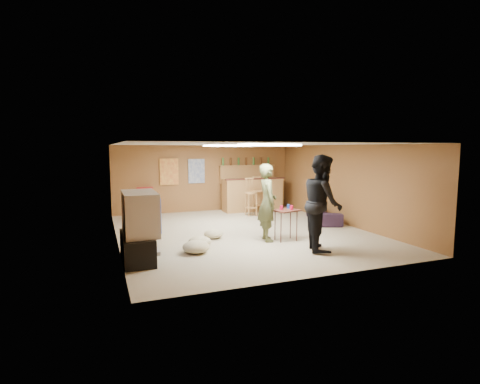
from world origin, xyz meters
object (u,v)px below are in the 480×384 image
object	(u,v)px
person_olive	(267,202)
sofa	(323,212)
tv_body	(140,213)
tray_table	(286,225)
person_black	(322,203)
bar_counter	(252,194)

from	to	relation	value
person_olive	sofa	xyz separation A→B (m)	(2.48, 1.47, -0.62)
tv_body	tray_table	world-z (taller)	tv_body
sofa	tray_table	world-z (taller)	tray_table
tv_body	person_black	xyz separation A→B (m)	(3.59, -0.59, 0.09)
bar_counter	person_olive	world-z (taller)	person_olive
person_black	sofa	distance (m)	3.22
tray_table	sofa	bearing A→B (deg)	38.10
tv_body	tray_table	bearing A→B (deg)	6.42
tv_body	sofa	world-z (taller)	tv_body
tray_table	person_olive	bearing A→B (deg)	157.33
bar_counter	tray_table	size ratio (longest dim) A/B	2.80
bar_counter	person_black	distance (m)	5.09
tv_body	bar_counter	xyz separation A→B (m)	(4.15, 4.45, -0.35)
tv_body	person_black	world-z (taller)	person_black
bar_counter	person_olive	xyz separation A→B (m)	(-1.28, -3.92, 0.33)
person_olive	person_black	xyz separation A→B (m)	(0.72, -1.12, 0.11)
bar_counter	tray_table	xyz separation A→B (m)	(-0.89, -4.08, -0.19)
person_olive	tray_table	distance (m)	0.67
tv_body	tray_table	size ratio (longest dim) A/B	1.54
bar_counter	tv_body	bearing A→B (deg)	-133.00
tv_body	bar_counter	world-z (taller)	tv_body
bar_counter	person_olive	size ratio (longest dim) A/B	1.14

